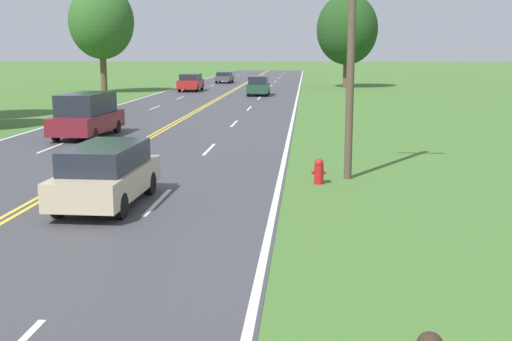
% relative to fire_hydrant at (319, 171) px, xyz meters
% --- Properties ---
extents(fire_hydrant, '(0.44, 0.28, 0.77)m').
position_rel_fire_hydrant_xyz_m(fire_hydrant, '(0.00, 0.00, 0.00)').
color(fire_hydrant, red).
rests_on(fire_hydrant, ground).
extents(utility_pole_midground, '(1.80, 0.24, 8.27)m').
position_rel_fire_hydrant_xyz_m(utility_pole_midground, '(0.91, 0.89, 3.90)').
color(utility_pole_midground, brown).
rests_on(utility_pole_midground, ground).
extents(tree_behind_sign, '(6.25, 6.25, 9.53)m').
position_rel_fire_hydrant_xyz_m(tree_behind_sign, '(3.63, 48.91, 5.53)').
color(tree_behind_sign, brown).
rests_on(tree_behind_sign, ground).
extents(tree_right_cluster, '(5.82, 5.82, 9.73)m').
position_rel_fire_hydrant_xyz_m(tree_right_cluster, '(-18.97, 39.06, 5.97)').
color(tree_right_cluster, brown).
rests_on(tree_right_cluster, ground).
extents(car_champagne_hatchback_approaching, '(1.84, 4.29, 1.58)m').
position_rel_fire_hydrant_xyz_m(car_champagne_hatchback_approaching, '(-5.50, -3.09, 0.45)').
color(car_champagne_hatchback_approaching, black).
rests_on(car_champagne_hatchback_approaching, ground).
extents(car_maroon_van_mid_near, '(2.15, 4.91, 2.00)m').
position_rel_fire_hydrant_xyz_m(car_maroon_van_mid_near, '(-10.41, 9.64, 0.63)').
color(car_maroon_van_mid_near, black).
rests_on(car_maroon_van_mid_near, ground).
extents(car_dark_green_hatchback_mid_far, '(1.79, 3.86, 1.66)m').
position_rel_fire_hydrant_xyz_m(car_dark_green_hatchback_mid_far, '(-4.56, 36.56, 0.48)').
color(car_dark_green_hatchback_mid_far, black).
rests_on(car_dark_green_hatchback_mid_far, ground).
extents(car_red_suv_receding, '(1.91, 4.33, 1.64)m').
position_rel_fire_hydrant_xyz_m(car_red_suv_receding, '(-11.41, 41.77, 0.49)').
color(car_red_suv_receding, black).
rests_on(car_red_suv_receding, ground).
extents(car_dark_grey_hatchback_distant, '(1.82, 3.87, 1.29)m').
position_rel_fire_hydrant_xyz_m(car_dark_grey_hatchback_distant, '(-10.09, 56.63, 0.33)').
color(car_dark_grey_hatchback_distant, black).
rests_on(car_dark_grey_hatchback_distant, ground).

